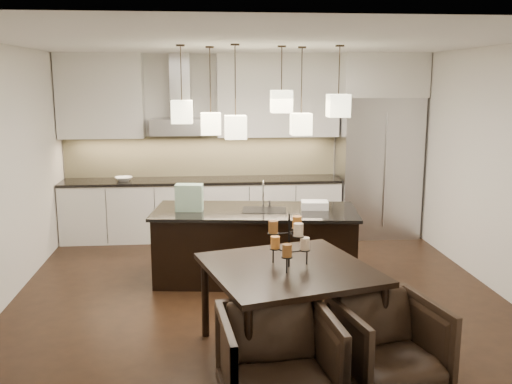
{
  "coord_description": "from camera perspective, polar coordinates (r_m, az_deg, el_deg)",
  "views": [
    {
      "loc": [
        -0.59,
        -6.17,
        2.42
      ],
      "look_at": [
        0.0,
        0.2,
        1.15
      ],
      "focal_mm": 40.0,
      "sensor_mm": 36.0,
      "label": 1
    }
  ],
  "objects": [
    {
      "name": "floor",
      "position": [
        6.66,
        0.16,
        -10.17
      ],
      "size": [
        5.5,
        5.5,
        0.02
      ],
      "primitive_type": "cube",
      "color": "black",
      "rests_on": "ground"
    },
    {
      "name": "ceiling",
      "position": [
        6.21,
        0.17,
        14.82
      ],
      "size": [
        5.5,
        5.5,
        0.02
      ],
      "primitive_type": "cube",
      "color": "white",
      "rests_on": "wall_back"
    },
    {
      "name": "wall_back",
      "position": [
        9.01,
        -1.49,
        4.72
      ],
      "size": [
        5.5,
        0.02,
        2.8
      ],
      "primitive_type": "cube",
      "color": "silver",
      "rests_on": "ground"
    },
    {
      "name": "wall_front",
      "position": [
        3.61,
        4.32,
        -5.22
      ],
      "size": [
        5.5,
        0.02,
        2.8
      ],
      "primitive_type": "cube",
      "color": "silver",
      "rests_on": "ground"
    },
    {
      "name": "wall_right",
      "position": [
        7.1,
        22.97,
        2.06
      ],
      "size": [
        0.02,
        5.5,
        2.8
      ],
      "primitive_type": "cube",
      "color": "silver",
      "rests_on": "ground"
    },
    {
      "name": "refrigerator",
      "position": [
        9.07,
        12.06,
        2.44
      ],
      "size": [
        1.2,
        0.72,
        2.15
      ],
      "primitive_type": "cube",
      "color": "#B7B7BA",
      "rests_on": "floor"
    },
    {
      "name": "fridge_panel",
      "position": [
        8.97,
        12.43,
        11.32
      ],
      "size": [
        1.26,
        0.72,
        0.65
      ],
      "primitive_type": "cube",
      "color": "silver",
      "rests_on": "refrigerator"
    },
    {
      "name": "lower_cabinets",
      "position": [
        8.83,
        -5.37,
        -1.79
      ],
      "size": [
        4.21,
        0.62,
        0.88
      ],
      "primitive_type": "cube",
      "color": "silver",
      "rests_on": "floor"
    },
    {
      "name": "countertop",
      "position": [
        8.74,
        -5.43,
        1.15
      ],
      "size": [
        4.21,
        0.66,
        0.04
      ],
      "primitive_type": "cube",
      "color": "black",
      "rests_on": "lower_cabinets"
    },
    {
      "name": "backsplash",
      "position": [
        8.98,
        -5.46,
        3.59
      ],
      "size": [
        4.21,
        0.02,
        0.63
      ],
      "primitive_type": "cube",
      "color": "#BFB584",
      "rests_on": "countertop"
    },
    {
      "name": "upper_cab_left",
      "position": [
        8.88,
        -15.29,
        9.25
      ],
      "size": [
        1.25,
        0.35,
        1.25
      ],
      "primitive_type": "cube",
      "color": "silver",
      "rests_on": "wall_back"
    },
    {
      "name": "upper_cab_right",
      "position": [
        8.82,
        2.2,
        9.62
      ],
      "size": [
        1.85,
        0.35,
        1.25
      ],
      "primitive_type": "cube",
      "color": "silver",
      "rests_on": "wall_back"
    },
    {
      "name": "hood_canopy",
      "position": [
        8.69,
        -7.52,
        6.51
      ],
      "size": [
        0.9,
        0.52,
        0.24
      ],
      "primitive_type": "cube",
      "color": "#B7B7BA",
      "rests_on": "wall_back"
    },
    {
      "name": "hood_chimney",
      "position": [
        8.77,
        -7.59,
        10.48
      ],
      "size": [
        0.3,
        0.28,
        0.96
      ],
      "primitive_type": "cube",
      "color": "#B7B7BA",
      "rests_on": "hood_canopy"
    },
    {
      "name": "fruit_bowl",
      "position": [
        8.76,
        -13.1,
        1.28
      ],
      "size": [
        0.3,
        0.3,
        0.06
      ],
      "primitive_type": "imported",
      "rotation": [
        0.0,
        0.0,
        0.17
      ],
      "color": "silver",
      "rests_on": "countertop"
    },
    {
      "name": "island_body",
      "position": [
        7.0,
        -0.07,
        -5.42
      ],
      "size": [
        2.46,
        1.23,
        0.83
      ],
      "primitive_type": "cube",
      "rotation": [
        0.0,
        0.0,
        -0.12
      ],
      "color": "black",
      "rests_on": "floor"
    },
    {
      "name": "island_top",
      "position": [
        6.89,
        -0.08,
        -1.95
      ],
      "size": [
        2.55,
        1.31,
        0.04
      ],
      "primitive_type": "cube",
      "rotation": [
        0.0,
        0.0,
        -0.12
      ],
      "color": "black",
      "rests_on": "island_body"
    },
    {
      "name": "faucet",
      "position": [
        6.93,
        0.73,
        -0.17
      ],
      "size": [
        0.12,
        0.24,
        0.36
      ],
      "primitive_type": null,
      "rotation": [
        0.0,
        0.0,
        -0.12
      ],
      "color": "silver",
      "rests_on": "island_top"
    },
    {
      "name": "tote_bag",
      "position": [
        6.85,
        -6.69,
        -0.55
      ],
      "size": [
        0.34,
        0.21,
        0.32
      ],
      "primitive_type": "cube",
      "rotation": [
        0.0,
        0.0,
        -0.12
      ],
      "color": "#23693A",
      "rests_on": "island_top"
    },
    {
      "name": "food_container",
      "position": [
        6.96,
        5.88,
        -1.3
      ],
      "size": [
        0.35,
        0.26,
        0.09
      ],
      "primitive_type": "cube",
      "rotation": [
        0.0,
        0.0,
        -0.12
      ],
      "color": "silver",
      "rests_on": "island_top"
    },
    {
      "name": "dining_table",
      "position": [
        5.17,
        3.25,
        -11.71
      ],
      "size": [
        1.67,
        1.67,
        0.81
      ],
      "primitive_type": null,
      "rotation": [
        0.0,
        0.0,
        0.27
      ],
      "color": "black",
      "rests_on": "floor"
    },
    {
      "name": "candelabra",
      "position": [
        4.96,
        3.33,
        -4.84
      ],
      "size": [
        0.48,
        0.48,
        0.48
      ],
      "primitive_type": null,
      "rotation": [
        0.0,
        0.0,
        0.27
      ],
      "color": "black",
      "rests_on": "dining_table"
    },
    {
      "name": "candle_a",
      "position": [
        5.03,
        4.9,
        -5.16
      ],
      "size": [
        0.1,
        0.1,
        0.11
      ],
      "primitive_type": "cylinder",
      "rotation": [
        0.0,
        0.0,
        0.27
      ],
      "color": "beige",
      "rests_on": "candelabra"
    },
    {
      "name": "candle_b",
      "position": [
        5.06,
        1.93,
        -5.05
      ],
      "size": [
        0.1,
        0.1,
        0.11
      ],
      "primitive_type": "cylinder",
      "rotation": [
        0.0,
        0.0,
        0.27
      ],
      "color": "orange",
      "rests_on": "candelabra"
    },
    {
      "name": "candle_c",
      "position": [
        4.83,
        3.13,
        -5.85
      ],
      "size": [
        0.1,
        0.1,
        0.11
      ],
      "primitive_type": "cylinder",
      "rotation": [
        0.0,
        0.0,
        0.27
      ],
      "color": "brown",
      "rests_on": "candelabra"
    },
    {
      "name": "candle_d",
      "position": [
        5.06,
        4.13,
        -3.03
      ],
      "size": [
        0.1,
        0.1,
        0.11
      ],
      "primitive_type": "cylinder",
      "rotation": [
        0.0,
        0.0,
        0.27
      ],
      "color": "orange",
      "rests_on": "candelabra"
    },
    {
      "name": "candle_e",
      "position": [
        4.89,
        1.73,
        -3.51
      ],
      "size": [
        0.1,
        0.1,
        0.11
      ],
      "primitive_type": "cylinder",
      "rotation": [
        0.0,
        0.0,
        0.27
      ],
      "color": "brown",
      "rests_on": "candelabra"
    },
    {
      "name": "candle_f",
      "position": [
        4.81,
        4.27,
        -3.79
      ],
      "size": [
        0.1,
        0.1,
        0.11
      ],
      "primitive_type": "cylinder",
      "rotation": [
        0.0,
        0.0,
        0.27
      ],
      "color": "beige",
      "rests_on": "candelabra"
    },
    {
      "name": "armchair_left",
      "position": [
        4.35,
        2.21,
        -16.7
      ],
      "size": [
        0.9,
        0.93,
        0.77
      ],
      "primitive_type": "imported",
      "rotation": [
        0.0,
        0.0,
        0.1
      ],
      "color": "black",
      "rests_on": "floor"
    },
    {
      "name": "armchair_right",
      "position": [
        4.77,
        13.11,
        -14.65
      ],
      "size": [
        0.92,
        0.93,
        0.72
      ],
      "primitive_type": "imported",
      "rotation": [
        0.0,
        0.0,
        0.21
      ],
      "color": "black",
      "rests_on": "floor"
    },
    {
      "name": "pendant_a",
      "position": [
        6.63,
        -7.41,
        7.95
      ],
      "size": [
        0.24,
        0.24,
        0.26
      ],
      "primitive_type": "cube",
      "color": "#FDF7C4",
      "rests_on": "ceiling"
    },
    {
      "name": "pendant_b",
      "position": [
        6.95,
        -4.54,
        6.83
      ],
      "size": [
        0.24,
        0.24,
        0.26
      ],
      "primitive_type": "cube",
      "color": "#FDF7C4",
      "rests_on": "ceiling"
    },
    {
      "name": "pendant_c",
      "position": [
        6.76,
        2.55,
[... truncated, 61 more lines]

